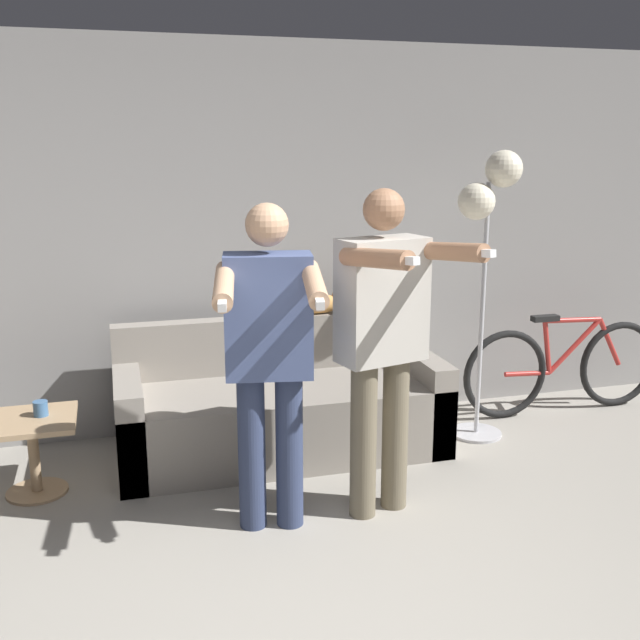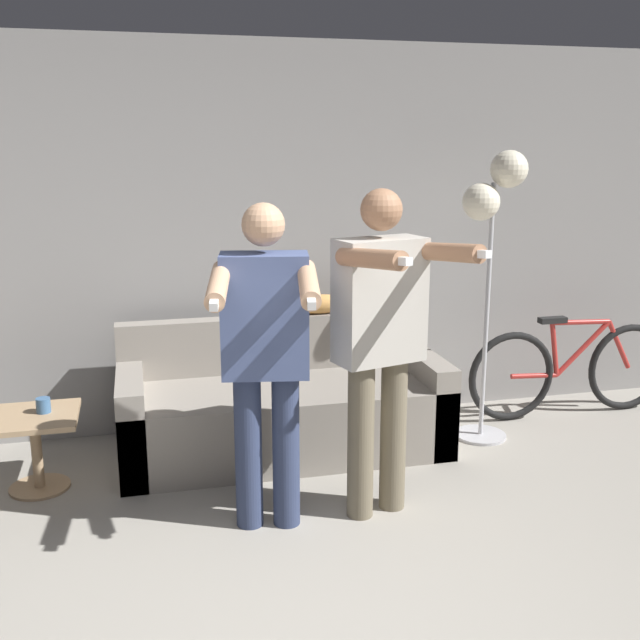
% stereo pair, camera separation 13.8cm
% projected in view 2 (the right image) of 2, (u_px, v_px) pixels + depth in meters
% --- Properties ---
extents(wall_back, '(10.00, 0.05, 2.60)m').
position_uv_depth(wall_back, '(204.00, 241.00, 4.99)').
color(wall_back, gray).
rests_on(wall_back, ground_plane).
extents(couch, '(2.04, 0.83, 0.82)m').
position_uv_depth(couch, '(283.00, 409.00, 4.80)').
color(couch, gray).
rests_on(couch, ground_plane).
extents(person_left, '(0.58, 0.73, 1.67)m').
position_uv_depth(person_left, '(265.00, 348.00, 3.68)').
color(person_left, '#2D3856').
rests_on(person_left, ground_plane).
extents(person_right, '(0.63, 0.76, 1.73)m').
position_uv_depth(person_right, '(381.00, 332.00, 3.81)').
color(person_right, '#6B604C').
rests_on(person_right, ground_plane).
extents(cat, '(0.53, 0.13, 0.17)m').
position_uv_depth(cat, '(322.00, 303.00, 5.03)').
color(cat, tan).
rests_on(cat, couch).
extents(floor_lamp, '(0.42, 0.34, 1.90)m').
position_uv_depth(floor_lamp, '(493.00, 213.00, 4.72)').
color(floor_lamp, '#B2B2B7').
rests_on(floor_lamp, ground_plane).
extents(side_table, '(0.49, 0.49, 0.45)m').
position_uv_depth(side_table, '(35.00, 435.00, 4.24)').
color(side_table, '#A38460').
rests_on(side_table, ground_plane).
extents(cup, '(0.08, 0.08, 0.08)m').
position_uv_depth(cup, '(43.00, 405.00, 4.24)').
color(cup, '#3D6693').
rests_on(cup, side_table).
extents(bicycle, '(1.60, 0.07, 0.74)m').
position_uv_depth(bicycle, '(571.00, 370.00, 5.41)').
color(bicycle, black).
rests_on(bicycle, ground_plane).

